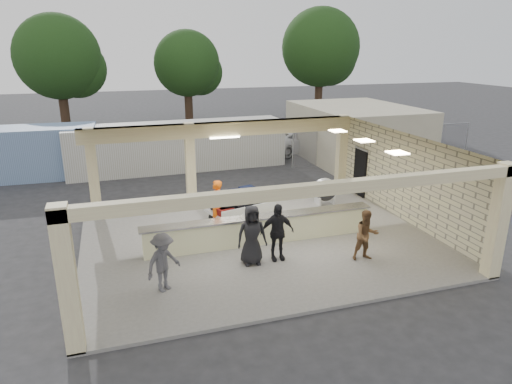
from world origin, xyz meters
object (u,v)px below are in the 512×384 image
object	(u,v)px
drum_fan	(325,190)
passenger_c	(163,262)
car_dark	(264,136)
car_white_a	(298,140)
passenger_a	(366,235)
car_white_b	(371,135)
luggage_cart	(238,205)
container_white	(178,146)
baggage_counter	(261,229)
baggage_handler	(216,205)
passenger_b	(277,232)
passenger_d	(252,235)

from	to	relation	value
drum_fan	passenger_c	xyz separation A→B (m)	(-7.50, -5.37, 0.27)
drum_fan	car_dark	world-z (taller)	car_dark
drum_fan	car_white_a	distance (m)	10.70
drum_fan	passenger_a	distance (m)	5.48
drum_fan	car_white_b	xyz separation A→B (m)	(8.45, 10.29, 0.07)
luggage_cart	container_white	distance (m)	9.36
baggage_counter	passenger_c	world-z (taller)	passenger_c
baggage_handler	car_dark	xyz separation A→B (m)	(6.60, 14.25, -0.36)
passenger_c	car_white_a	bearing A→B (deg)	22.91
passenger_b	container_white	xyz separation A→B (m)	(-1.24, 12.67, 0.25)
baggage_handler	passenger_d	distance (m)	3.10
passenger_b	car_dark	size ratio (longest dim) A/B	0.46
car_white_b	car_dark	size ratio (longest dim) A/B	1.17
passenger_a	car_dark	bearing A→B (deg)	86.55
car_white_b	baggage_counter	bearing A→B (deg)	154.13
drum_fan	car_dark	distance (m)	12.88
passenger_a	baggage_counter	bearing A→B (deg)	145.63
drum_fan	container_white	size ratio (longest dim) A/B	0.09
luggage_cart	car_white_b	world-z (taller)	car_white_b
luggage_cart	car_dark	xyz separation A→B (m)	(5.67, 13.92, -0.16)
car_white_a	container_white	bearing A→B (deg)	84.50
luggage_cart	passenger_c	size ratio (longest dim) A/B	1.56
car_dark	luggage_cart	bearing A→B (deg)	172.21
luggage_cart	passenger_c	xyz separation A→B (m)	(-3.32, -4.25, 0.11)
luggage_cart	baggage_handler	xyz separation A→B (m)	(-0.93, -0.33, 0.20)
baggage_counter	passenger_b	bearing A→B (deg)	-86.60
passenger_d	passenger_a	bearing A→B (deg)	-10.21
passenger_c	passenger_a	bearing A→B (deg)	-33.07
luggage_cart	passenger_c	distance (m)	5.39
passenger_d	luggage_cart	bearing A→B (deg)	84.50
passenger_c	car_white_a	xyz separation A→B (m)	(10.49, 15.64, -0.22)
passenger_c	container_white	size ratio (longest dim) A/B	0.14
drum_fan	passenger_b	distance (m)	5.92
car_white_b	car_dark	bearing A→B (deg)	87.12
car_white_a	luggage_cart	bearing A→B (deg)	127.82
baggage_counter	passenger_d	distance (m)	1.69
passenger_a	passenger_b	distance (m)	2.83
passenger_a	passenger_d	distance (m)	3.63
drum_fan	passenger_d	size ratio (longest dim) A/B	0.57
passenger_b	car_dark	xyz separation A→B (m)	(5.33, 17.28, -0.35)
passenger_b	car_white_b	world-z (taller)	passenger_b
car_white_a	car_dark	xyz separation A→B (m)	(-1.50, 2.52, -0.05)
passenger_c	car_dark	world-z (taller)	passenger_c
baggage_handler	passenger_c	size ratio (longest dim) A/B	1.11
luggage_cart	passenger_b	xyz separation A→B (m)	(0.34, -3.36, 0.19)
drum_fan	passenger_b	xyz separation A→B (m)	(-3.85, -4.48, 0.35)
luggage_cart	car_dark	distance (m)	15.03
passenger_c	container_white	xyz separation A→B (m)	(2.42, 13.55, 0.33)
container_white	passenger_d	bearing A→B (deg)	-89.68
passenger_c	car_white_b	distance (m)	22.36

